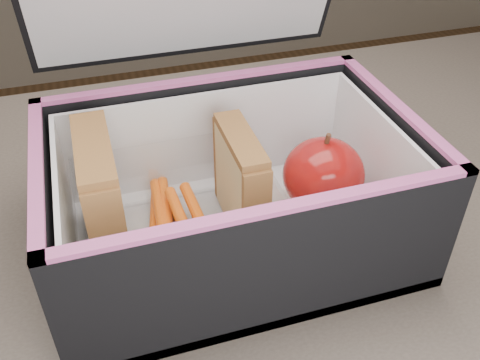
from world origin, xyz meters
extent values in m
cube|color=#64574D|center=(0.00, 0.00, 0.73)|extent=(1.20, 0.80, 0.03)
cube|color=#382D26|center=(0.55, 0.35, 0.36)|extent=(0.05, 0.05, 0.72)
cube|color=#DCC984|center=(-0.16, 0.04, 0.82)|extent=(0.01, 0.10, 0.10)
cube|color=#D46371|center=(-0.15, 0.04, 0.82)|extent=(0.01, 0.09, 0.10)
cube|color=#DCC984|center=(-0.14, 0.04, 0.82)|extent=(0.01, 0.10, 0.10)
cube|color=brown|center=(-0.15, 0.04, 0.87)|extent=(0.03, 0.10, 0.01)
cube|color=#DCC984|center=(-0.04, 0.04, 0.81)|extent=(0.01, 0.08, 0.09)
cube|color=#D46371|center=(-0.03, 0.04, 0.81)|extent=(0.01, 0.08, 0.08)
cube|color=#DCC984|center=(-0.02, 0.04, 0.81)|extent=(0.01, 0.08, 0.09)
cube|color=brown|center=(-0.03, 0.04, 0.86)|extent=(0.02, 0.09, 0.01)
cylinder|color=#D24D0D|center=(-0.09, 0.05, 0.77)|extent=(0.02, 0.08, 0.01)
cylinder|color=#D24D0D|center=(-0.10, 0.06, 0.78)|extent=(0.02, 0.08, 0.01)
cylinder|color=#D24D0D|center=(-0.09, 0.03, 0.80)|extent=(0.01, 0.08, 0.01)
cylinder|color=#D24D0D|center=(-0.11, 0.07, 0.77)|extent=(0.03, 0.08, 0.01)
cylinder|color=#D24D0D|center=(-0.10, 0.06, 0.78)|extent=(0.02, 0.08, 0.01)
cylinder|color=#D24D0D|center=(-0.07, 0.03, 0.80)|extent=(0.01, 0.08, 0.01)
cube|color=white|center=(0.05, 0.04, 0.77)|extent=(0.10, 0.10, 0.01)
ellipsoid|color=maroon|center=(0.05, 0.04, 0.81)|extent=(0.08, 0.08, 0.07)
cylinder|color=#492B1A|center=(0.05, 0.04, 0.85)|extent=(0.00, 0.01, 0.01)
camera|label=1|loc=(-0.14, -0.32, 1.10)|focal=40.00mm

